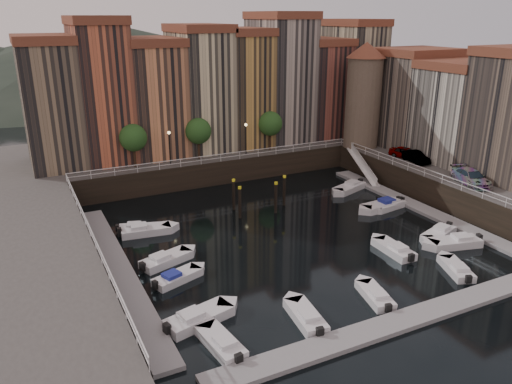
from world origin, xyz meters
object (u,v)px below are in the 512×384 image
corner_tower (364,94)px  car_a (406,153)px  boat_left_2 (165,260)px  boat_left_1 (176,277)px  gangway (363,165)px  car_b (415,158)px  car_c (471,178)px  boat_left_0 (198,318)px  mooring_pilings (259,197)px

corner_tower → car_a: 10.09m
corner_tower → boat_left_2: corner_tower is taller
boat_left_1 → gangway: bearing=7.0°
car_b → car_c: (-0.66, -8.93, 0.09)m
boat_left_0 → mooring_pilings: bearing=38.0°
mooring_pilings → boat_left_0: size_ratio=1.19×
mooring_pilings → car_b: bearing=-2.9°
corner_tower → boat_left_0: size_ratio=2.62×
boat_left_0 → car_b: (33.89, 15.66, 3.29)m
boat_left_1 → car_a: size_ratio=1.05×
car_c → boat_left_2: bearing=-170.1°
gangway → boat_left_2: 31.60m
boat_left_0 → boat_left_1: (0.47, 6.18, -0.06)m
boat_left_1 → boat_left_0: bearing=-113.7°
gangway → mooring_pilings: gangway is taller
boat_left_0 → boat_left_1: 6.20m
corner_tower → boat_left_0: bearing=-142.5°
car_a → car_c: size_ratio=0.78×
boat_left_1 → car_b: (33.41, 9.48, 3.35)m
gangway → boat_left_1: 32.98m
gangway → boat_left_0: gangway is taller
gangway → boat_left_1: gangway is taller
boat_left_0 → corner_tower: bearing=23.6°
gangway → boat_left_1: size_ratio=1.89×
corner_tower → mooring_pilings: bearing=-156.7°
mooring_pilings → boat_left_1: bearing=-140.1°
car_a → car_b: size_ratio=1.00×
corner_tower → boat_left_2: 37.34m
corner_tower → boat_left_0: (-32.92, -25.25, -9.80)m
gangway → mooring_pilings: 17.40m
car_c → car_a: bearing=100.2°
car_c → corner_tower: bearing=105.6°
boat_left_1 → car_b: bearing=-3.4°
mooring_pilings → car_a: car_a is taller
car_b → boat_left_0: bearing=-150.1°
corner_tower → mooring_pilings: 23.21m
gangway → boat_left_2: gangway is taller
boat_left_1 → boat_left_2: (0.07, 3.28, 0.04)m
boat_left_0 → boat_left_1: bearing=71.7°
boat_left_0 → car_b: car_b is taller
car_a → car_b: bearing=-113.3°
gangway → car_c: 14.50m
gangway → car_b: (3.86, -5.09, 1.77)m
corner_tower → gangway: size_ratio=1.66×
gangway → boat_left_0: size_ratio=1.58×
mooring_pilings → car_b: car_b is taller
boat_left_1 → car_b: 34.89m
boat_left_0 → car_a: car_a is taller
gangway → car_b: 6.63m
gangway → mooring_pilings: bearing=-166.6°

